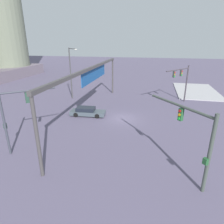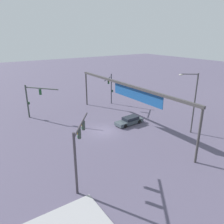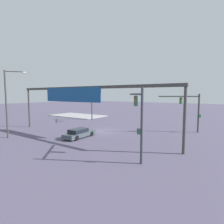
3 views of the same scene
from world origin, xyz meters
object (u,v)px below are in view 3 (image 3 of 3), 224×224
at_px(traffic_signal_near_corner, 190,107).
at_px(traffic_signal_opposite_side, 93,101).
at_px(traffic_signal_cross_street, 139,114).
at_px(sedan_car_approaching, 79,133).
at_px(streetlamp_curved_arm, 8,99).

height_order(traffic_signal_near_corner, traffic_signal_opposite_side, traffic_signal_opposite_side).
xyz_separation_m(traffic_signal_cross_street, sedan_car_approaching, (10.27, -3.12, -3.46)).
bearing_deg(traffic_signal_near_corner, streetlamp_curved_arm, 3.48).
distance_m(traffic_signal_cross_street, streetlamp_curved_arm, 17.91).
xyz_separation_m(traffic_signal_cross_street, streetlamp_curved_arm, (17.75, 2.17, 1.05)).
bearing_deg(streetlamp_curved_arm, traffic_signal_cross_street, -44.46).
xyz_separation_m(traffic_signal_near_corner, traffic_signal_opposite_side, (20.15, -1.35, 0.36)).
bearing_deg(traffic_signal_opposite_side, streetlamp_curved_arm, -47.11).
relative_size(traffic_signal_cross_street, sedan_car_approaching, 1.28).
bearing_deg(traffic_signal_near_corner, traffic_signal_cross_street, 47.35).
height_order(streetlamp_curved_arm, sedan_car_approaching, streetlamp_curved_arm).
distance_m(traffic_signal_opposite_side, sedan_car_approaching, 16.34).
bearing_deg(traffic_signal_near_corner, sedan_car_approaching, 7.51).
height_order(traffic_signal_near_corner, traffic_signal_cross_street, traffic_signal_cross_street).
xyz_separation_m(traffic_signal_opposite_side, traffic_signal_cross_street, (-19.20, 16.30, -0.21)).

